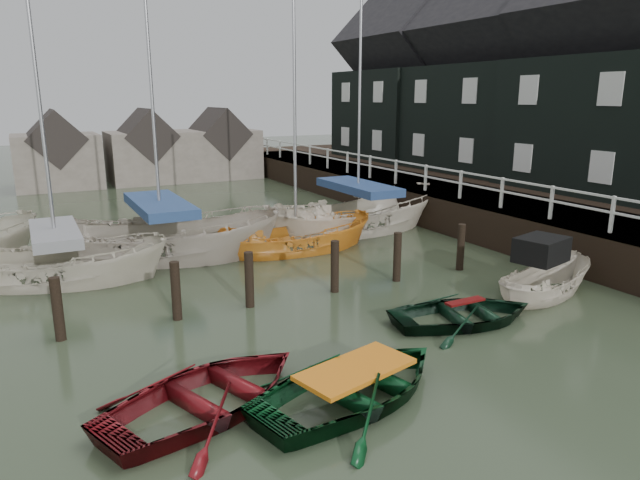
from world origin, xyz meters
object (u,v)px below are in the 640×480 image
rowboat_dkgreen (464,322)px  motorboat (543,290)px  sailboat_b (163,256)px  rowboat_red (210,409)px  rowboat_green (355,399)px  sailboat_c (296,250)px  sailboat_d (358,229)px  sailboat_a (60,279)px

rowboat_dkgreen → motorboat: size_ratio=0.88×
rowboat_dkgreen → sailboat_b: size_ratio=0.28×
rowboat_red → motorboat: size_ratio=0.97×
rowboat_green → sailboat_b: sailboat_b is taller
rowboat_red → sailboat_c: (5.59, 8.47, 0.02)m
rowboat_green → sailboat_d: (6.68, 10.91, 0.06)m
motorboat → sailboat_b: size_ratio=0.32×
rowboat_red → sailboat_b: (1.39, 9.64, 0.06)m
rowboat_green → sailboat_d: bearing=-45.3°
rowboat_dkgreen → motorboat: motorboat is taller
rowboat_green → sailboat_a: sailboat_a is taller
motorboat → sailboat_b: (-8.05, 8.20, -0.06)m
rowboat_dkgreen → motorboat: bearing=-69.0°
rowboat_green → sailboat_c: sailboat_c is taller
rowboat_green → motorboat: motorboat is taller
rowboat_green → rowboat_dkgreen: (4.00, 1.79, 0.00)m
sailboat_a → sailboat_c: sailboat_a is taller
rowboat_green → sailboat_b: (-0.91, 10.50, 0.06)m
sailboat_a → sailboat_b: (3.12, 1.14, -0.01)m
motorboat → sailboat_a: (-11.17, 7.06, -0.05)m
rowboat_green → sailboat_c: (3.29, 9.33, 0.02)m
rowboat_red → sailboat_a: size_ratio=0.33×
motorboat → sailboat_b: sailboat_b is taller
sailboat_c → sailboat_d: (3.39, 1.57, 0.05)m
rowboat_green → sailboat_b: 10.54m
motorboat → sailboat_a: bearing=43.4°
rowboat_red → rowboat_dkgreen: size_ratio=1.11×
sailboat_a → sailboat_b: sailboat_b is taller
rowboat_red → sailboat_d: size_ratio=0.28×
rowboat_red → sailboat_b: bearing=-28.9°
rowboat_dkgreen → sailboat_c: bearing=17.1°
rowboat_green → rowboat_dkgreen: 4.38m
motorboat → rowboat_green: bearing=93.6°
rowboat_red → sailboat_d: 13.47m
sailboat_d → sailboat_a: bearing=95.2°
rowboat_red → sailboat_d: (8.98, 10.04, 0.06)m
sailboat_c → sailboat_b: bearing=78.6°
sailboat_c → sailboat_d: size_ratio=0.74×
motorboat → sailboat_a: size_ratio=0.34×
motorboat → sailboat_c: size_ratio=0.39×
sailboat_a → sailboat_c: bearing=-70.7°
rowboat_dkgreen → sailboat_a: 11.04m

